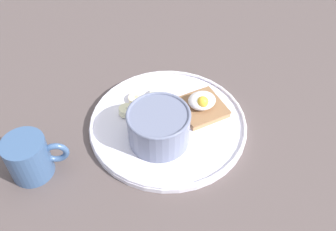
% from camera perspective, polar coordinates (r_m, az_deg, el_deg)
% --- Properties ---
extents(ground_plane, '(1.20, 1.20, 0.02)m').
position_cam_1_polar(ground_plane, '(0.72, 0.00, -2.18)').
color(ground_plane, '#524645').
rests_on(ground_plane, ground).
extents(plate, '(0.30, 0.30, 0.02)m').
position_cam_1_polar(plate, '(0.71, 0.00, -1.22)').
color(plate, white).
rests_on(plate, ground_plane).
extents(oatmeal_bowl, '(0.11, 0.11, 0.07)m').
position_cam_1_polar(oatmeal_bowl, '(0.66, -1.42, -1.66)').
color(oatmeal_bowl, slate).
rests_on(oatmeal_bowl, plate).
extents(toast_slice, '(0.09, 0.09, 0.01)m').
position_cam_1_polar(toast_slice, '(0.73, 5.09, 1.22)').
color(toast_slice, '#89613F').
rests_on(toast_slice, plate).
extents(poached_egg, '(0.05, 0.05, 0.03)m').
position_cam_1_polar(poached_egg, '(0.71, 5.20, 2.26)').
color(poached_egg, white).
rests_on(poached_egg, toast_slice).
extents(banana_slice_front, '(0.04, 0.05, 0.01)m').
position_cam_1_polar(banana_slice_front, '(0.75, -4.79, 2.60)').
color(banana_slice_front, beige).
rests_on(banana_slice_front, plate).
extents(banana_slice_left, '(0.04, 0.04, 0.01)m').
position_cam_1_polar(banana_slice_left, '(0.75, -1.81, 3.15)').
color(banana_slice_left, beige).
rests_on(banana_slice_left, plate).
extents(banana_slice_back, '(0.05, 0.05, 0.02)m').
position_cam_1_polar(banana_slice_back, '(0.72, -6.23, 0.75)').
color(banana_slice_back, beige).
rests_on(banana_slice_back, plate).
extents(banana_slice_right, '(0.04, 0.04, 0.01)m').
position_cam_1_polar(banana_slice_right, '(0.73, -4.46, 1.31)').
color(banana_slice_right, beige).
rests_on(banana_slice_right, plate).
extents(coffee_mug, '(0.10, 0.07, 0.08)m').
position_cam_1_polar(coffee_mug, '(0.66, -20.38, -5.96)').
color(coffee_mug, '#3B5986').
rests_on(coffee_mug, ground_plane).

